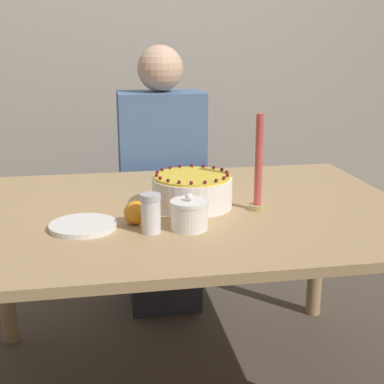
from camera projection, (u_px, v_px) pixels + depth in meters
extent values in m
cube|color=#ADA393|center=(145.00, 38.00, 3.01)|extent=(8.00, 0.05, 2.60)
cube|color=tan|center=(186.00, 212.00, 1.84)|extent=(1.54, 1.11, 0.03)
cylinder|color=tan|center=(4.00, 267.00, 2.29)|extent=(0.07, 0.07, 0.71)
cylinder|color=tan|center=(317.00, 246.00, 2.53)|extent=(0.07, 0.07, 0.71)
cylinder|color=white|center=(192.00, 192.00, 1.84)|extent=(0.28, 0.28, 0.10)
cylinder|color=yellow|center=(192.00, 176.00, 1.82)|extent=(0.27, 0.27, 0.01)
sphere|color=maroon|center=(227.00, 172.00, 1.84)|extent=(0.01, 0.01, 0.01)
sphere|color=maroon|center=(222.00, 169.00, 1.88)|extent=(0.01, 0.01, 0.01)
sphere|color=maroon|center=(214.00, 167.00, 1.91)|extent=(0.01, 0.01, 0.01)
sphere|color=maroon|center=(203.00, 166.00, 1.93)|extent=(0.01, 0.01, 0.01)
sphere|color=maroon|center=(192.00, 165.00, 1.94)|extent=(0.01, 0.01, 0.01)
sphere|color=maroon|center=(180.00, 166.00, 1.93)|extent=(0.01, 0.01, 0.01)
sphere|color=maroon|center=(170.00, 167.00, 1.91)|extent=(0.01, 0.01, 0.01)
sphere|color=maroon|center=(162.00, 169.00, 1.88)|extent=(0.01, 0.01, 0.01)
sphere|color=maroon|center=(157.00, 172.00, 1.84)|extent=(0.01, 0.01, 0.01)
sphere|color=maroon|center=(157.00, 175.00, 1.80)|extent=(0.01, 0.01, 0.01)
sphere|color=maroon|center=(160.00, 178.00, 1.76)|extent=(0.01, 0.01, 0.01)
sphere|color=maroon|center=(168.00, 180.00, 1.73)|extent=(0.01, 0.01, 0.01)
sphere|color=maroon|center=(179.00, 182.00, 1.71)|extent=(0.01, 0.01, 0.01)
sphere|color=maroon|center=(192.00, 183.00, 1.70)|extent=(0.01, 0.01, 0.01)
sphere|color=maroon|center=(205.00, 182.00, 1.71)|extent=(0.01, 0.01, 0.01)
sphere|color=maroon|center=(216.00, 180.00, 1.73)|extent=(0.01, 0.01, 0.01)
sphere|color=maroon|center=(224.00, 178.00, 1.76)|extent=(0.01, 0.01, 0.01)
sphere|color=maroon|center=(227.00, 175.00, 1.80)|extent=(0.01, 0.01, 0.01)
cylinder|color=white|center=(189.00, 217.00, 1.62)|extent=(0.11, 0.11, 0.08)
cylinder|color=white|center=(189.00, 203.00, 1.61)|extent=(0.12, 0.12, 0.01)
sphere|color=white|center=(189.00, 197.00, 1.61)|extent=(0.02, 0.02, 0.02)
cylinder|color=white|center=(151.00, 216.00, 1.59)|extent=(0.06, 0.06, 0.10)
cylinder|color=silver|center=(150.00, 197.00, 1.57)|extent=(0.06, 0.06, 0.02)
cylinder|color=white|center=(83.00, 227.00, 1.64)|extent=(0.21, 0.21, 0.01)
cylinder|color=white|center=(83.00, 224.00, 1.64)|extent=(0.21, 0.21, 0.01)
cylinder|color=tan|center=(257.00, 207.00, 1.81)|extent=(0.06, 0.06, 0.02)
cylinder|color=#CC4C47|center=(259.00, 160.00, 1.77)|extent=(0.03, 0.03, 0.31)
sphere|color=orange|center=(136.00, 212.00, 1.67)|extent=(0.07, 0.07, 0.07)
cube|color=#2D2D38|center=(163.00, 260.00, 2.70)|extent=(0.34, 0.34, 0.45)
cube|color=#4C6B99|center=(162.00, 157.00, 2.55)|extent=(0.40, 0.24, 0.61)
sphere|color=#D8AD8C|center=(160.00, 68.00, 2.44)|extent=(0.21, 0.21, 0.21)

